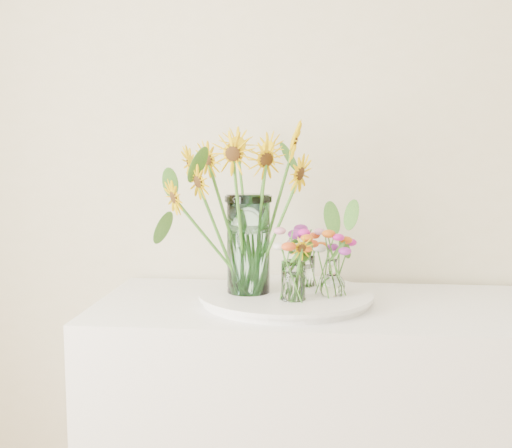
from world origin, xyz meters
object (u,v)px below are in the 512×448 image
at_px(small_vase_a, 293,281).
at_px(small_vase_c, 306,272).
at_px(mason_jar, 248,245).
at_px(tray, 286,298).
at_px(small_vase_b, 332,278).

relative_size(small_vase_a, small_vase_c, 1.17).
bearing_deg(small_vase_c, mason_jar, -148.18).
bearing_deg(tray, mason_jar, -177.40).
distance_m(tray, mason_jar, 0.19).
distance_m(small_vase_b, small_vase_c, 0.14).
xyz_separation_m(tray, small_vase_c, (0.06, 0.10, 0.06)).
bearing_deg(tray, small_vase_a, -74.01).
xyz_separation_m(small_vase_b, small_vase_c, (-0.08, 0.12, -0.01)).
height_order(small_vase_a, small_vase_c, small_vase_a).
distance_m(tray, small_vase_c, 0.13).
bearing_deg(small_vase_b, tray, 171.93).
distance_m(mason_jar, small_vase_a, 0.18).
bearing_deg(small_vase_a, tray, 105.99).
height_order(tray, small_vase_c, small_vase_c).
relative_size(mason_jar, small_vase_c, 2.97).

